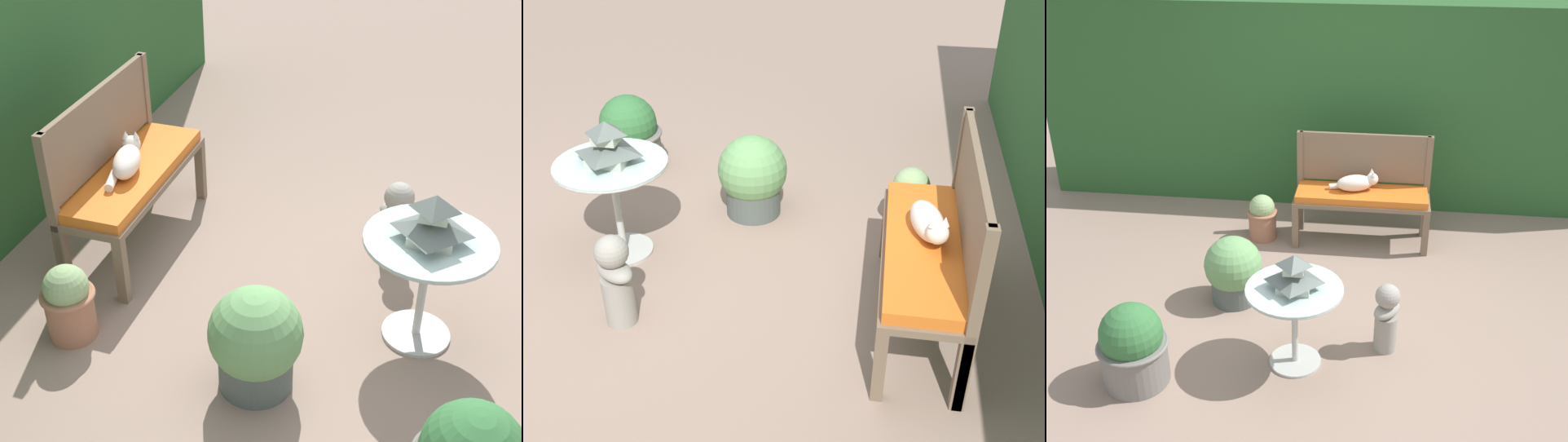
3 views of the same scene
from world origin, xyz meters
The scene contains 11 objects.
ground centered at (0.00, 0.00, 0.00)m, with size 30.00×30.00×0.00m, color gray.
foliage_hedge_back centered at (0.00, 2.32, 1.04)m, with size 6.40×0.73×2.08m, color #285628.
garden_bench centered at (0.20, 1.22, 0.45)m, with size 1.26×0.43×0.53m.
bench_backrest centered at (0.20, 1.42, 0.72)m, with size 1.26×0.06×1.02m.
cat centered at (0.14, 1.23, 0.61)m, with size 0.46×0.24×0.20m.
patio_table centered at (-0.18, -0.62, 0.50)m, with size 0.68×0.68×0.64m.
pagoda_birdhouse centered at (-0.18, -0.62, 0.75)m, with size 0.30×0.30×0.26m.
garden_bust centered at (0.46, -0.38, 0.29)m, with size 0.26×0.29×0.56m.
potted_plant_hedge_corner centered at (-1.25, -0.94, 0.29)m, with size 0.49×0.49×0.62m.
potted_plant_table_near centered at (-0.79, 0.11, 0.28)m, with size 0.47×0.47×0.57m.
potted_plant_bench_right centered at (-0.75, 1.17, 0.23)m, with size 0.30×0.30×0.45m.
Camera 3 is at (0.36, -4.30, 3.12)m, focal length 45.00 mm.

